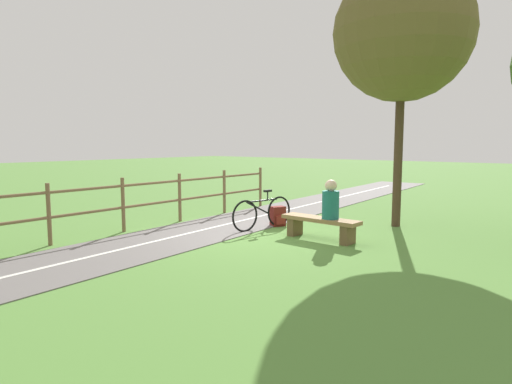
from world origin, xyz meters
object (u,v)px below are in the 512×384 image
backpack (278,216)px  tree_far_right (403,33)px  bench (320,224)px  bicycle (263,213)px  person_seated (331,202)px

backpack → tree_far_right: size_ratio=0.08×
bench → bicycle: size_ratio=0.99×
bench → bicycle: (1.58, -0.12, 0.06)m
person_seated → tree_far_right: bearing=-97.5°
backpack → bench: bearing=157.1°
backpack → bicycle: bearing=83.7°
person_seated → tree_far_right: (-0.44, -2.39, 3.65)m
person_seated → bicycle: bearing=-1.4°
bench → bicycle: bearing=-1.6°
bench → backpack: size_ratio=3.67×
bicycle → bench: bearing=96.2°
person_seated → backpack: (1.76, -0.66, -0.57)m
bench → tree_far_right: size_ratio=0.28×
bench → tree_far_right: tree_far_right is taller
bench → tree_far_right: 4.82m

